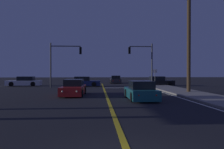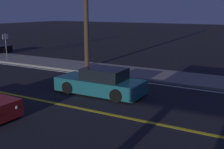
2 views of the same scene
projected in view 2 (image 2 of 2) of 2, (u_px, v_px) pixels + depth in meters
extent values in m
cube|color=gray|center=(128.00, 72.00, 19.21)|extent=(3.20, 45.08, 0.15)
cube|color=gold|center=(57.00, 104.00, 12.95)|extent=(0.20, 42.58, 0.01)
cube|color=silver|center=(115.00, 79.00, 17.66)|extent=(0.16, 42.58, 0.01)
cylinder|color=black|center=(8.00, 107.00, 11.61)|extent=(0.24, 0.65, 0.64)
sphere|color=#FFF4CC|center=(16.00, 107.00, 10.94)|extent=(0.18, 0.18, 0.18)
cylinder|color=black|center=(6.00, 51.00, 27.55)|extent=(0.64, 0.23, 0.64)
sphere|color=#FFF4CC|center=(1.00, 47.00, 28.81)|extent=(0.18, 0.18, 0.18)
sphere|color=#FFF4CC|center=(9.00, 48.00, 28.26)|extent=(0.18, 0.18, 0.18)
cube|color=#195960|center=(100.00, 85.00, 14.44)|extent=(1.81, 4.50, 0.68)
cube|color=black|center=(104.00, 74.00, 14.18)|extent=(1.54, 2.08, 0.60)
cylinder|color=black|center=(68.00, 88.00, 14.42)|extent=(0.22, 0.64, 0.64)
cylinder|color=black|center=(86.00, 81.00, 15.83)|extent=(0.22, 0.64, 0.64)
cylinder|color=black|center=(116.00, 96.00, 13.10)|extent=(0.22, 0.64, 0.64)
cylinder|color=black|center=(132.00, 87.00, 14.51)|extent=(0.22, 0.64, 0.64)
sphere|color=#FFF4CC|center=(59.00, 81.00, 14.99)|extent=(0.18, 0.18, 0.18)
sphere|color=#FFF4CC|center=(72.00, 77.00, 15.93)|extent=(0.18, 0.18, 0.18)
sphere|color=red|center=(135.00, 92.00, 12.91)|extent=(0.14, 0.14, 0.14)
sphere|color=red|center=(144.00, 87.00, 13.85)|extent=(0.14, 0.14, 0.14)
cylinder|color=slate|center=(6.00, 48.00, 23.08)|extent=(0.06, 0.06, 2.33)
cube|color=white|center=(5.00, 37.00, 22.88)|extent=(0.56, 0.03, 0.40)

